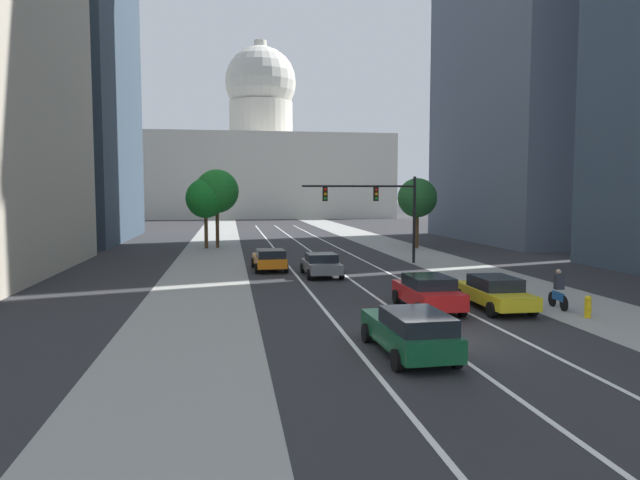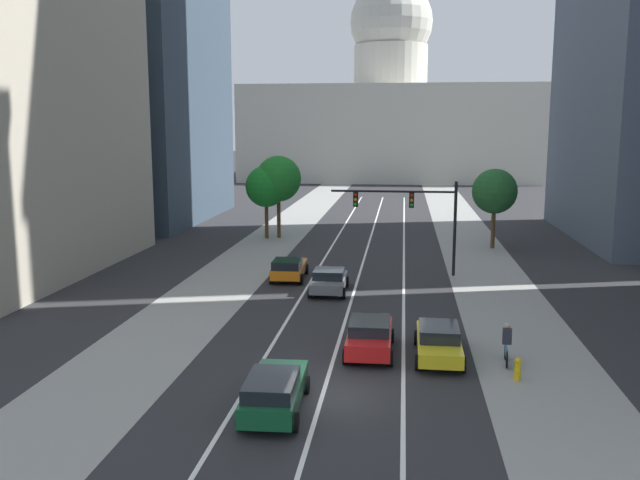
{
  "view_description": "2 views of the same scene",
  "coord_description": "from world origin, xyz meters",
  "views": [
    {
      "loc": [
        -6.84,
        -18.15,
        4.96
      ],
      "look_at": [
        -0.93,
        19.29,
        1.86
      ],
      "focal_mm": 32.31,
      "sensor_mm": 36.0,
      "label": 1
    },
    {
      "loc": [
        2.74,
        -23.07,
        9.59
      ],
      "look_at": [
        -2.6,
        20.57,
        2.24
      ],
      "focal_mm": 38.31,
      "sensor_mm": 36.0,
      "label": 2
    }
  ],
  "objects": [
    {
      "name": "fire_hydrant",
      "position": [
        7.21,
        2.47,
        0.46
      ],
      "size": [
        0.26,
        0.35,
        0.91
      ],
      "color": "yellow",
      "rests_on": "ground"
    },
    {
      "name": "capitol_building",
      "position": [
        0.0,
        105.02,
        11.09
      ],
      "size": [
        51.3,
        28.51,
        36.63
      ],
      "color": "beige",
      "rests_on": "ground"
    },
    {
      "name": "traffic_signal_mast",
      "position": [
        3.45,
        20.95,
        4.31
      ],
      "size": [
        8.1,
        0.39,
        6.13
      ],
      "color": "black",
      "rests_on": "ground"
    },
    {
      "name": "car_green",
      "position": [
        -1.44,
        -1.58,
        0.78
      ],
      "size": [
        2.09,
        4.76,
        1.47
      ],
      "rotation": [
        0.0,
        0.0,
        1.6
      ],
      "color": "#14512D",
      "rests_on": "ground"
    },
    {
      "name": "lane_stripe_left",
      "position": [
        -2.89,
        25.0,
        0.01
      ],
      "size": [
        0.16,
        90.0,
        0.01
      ],
      "primitive_type": "cube",
      "color": "white",
      "rests_on": "ground"
    },
    {
      "name": "sidewalk_left",
      "position": [
        -8.31,
        35.0,
        0.01
      ],
      "size": [
        5.05,
        130.0,
        0.01
      ],
      "primitive_type": "cube",
      "color": "gray",
      "rests_on": "ground"
    },
    {
      "name": "street_tree_mid_left",
      "position": [
        -7.93,
        34.68,
        5.11
      ],
      "size": [
        3.93,
        3.93,
        7.1
      ],
      "color": "#51381E",
      "rests_on": "ground"
    },
    {
      "name": "car_yellow",
      "position": [
        4.34,
        4.74,
        0.74
      ],
      "size": [
        2.0,
        4.8,
        1.41
      ],
      "rotation": [
        0.0,
        0.0,
        1.57
      ],
      "color": "yellow",
      "rests_on": "ground"
    },
    {
      "name": "sidewalk_right",
      "position": [
        8.31,
        35.0,
        0.01
      ],
      "size": [
        5.05,
        130.0,
        0.01
      ],
      "primitive_type": "cube",
      "color": "gray",
      "rests_on": "ground"
    },
    {
      "name": "ground_plane",
      "position": [
        0.0,
        40.0,
        0.0
      ],
      "size": [
        400.0,
        400.0,
        0.0
      ],
      "primitive_type": "plane",
      "color": "#2B2B2D"
    },
    {
      "name": "street_tree_near_left",
      "position": [
        -8.91,
        34.22,
        4.48
      ],
      "size": [
        3.55,
        3.55,
        6.28
      ],
      "color": "#51381E",
      "rests_on": "ground"
    },
    {
      "name": "cyclist",
      "position": [
        7.05,
        4.3,
        0.85
      ],
      "size": [
        0.38,
        1.7,
        1.72
      ],
      "rotation": [
        0.0,
        0.0,
        1.49
      ],
      "color": "black",
      "rests_on": "ground"
    },
    {
      "name": "street_tree_far_right",
      "position": [
        9.88,
        31.63,
        4.52
      ],
      "size": [
        3.53,
        3.53,
        6.31
      ],
      "color": "#51381E",
      "rests_on": "ground"
    },
    {
      "name": "car_gray",
      "position": [
        -1.45,
        15.51,
        0.72
      ],
      "size": [
        2.15,
        4.26,
        1.37
      ],
      "rotation": [
        0.0,
        0.0,
        1.58
      ],
      "color": "slate",
      "rests_on": "ground"
    },
    {
      "name": "lane_stripe_right",
      "position": [
        2.89,
        25.0,
        0.01
      ],
      "size": [
        0.16,
        90.0,
        0.01
      ],
      "primitive_type": "cube",
      "color": "white",
      "rests_on": "ground"
    },
    {
      "name": "lane_stripe_center",
      "position": [
        0.0,
        25.0,
        0.01
      ],
      "size": [
        0.16,
        90.0,
        0.01
      ],
      "primitive_type": "cube",
      "color": "white",
      "rests_on": "ground"
    },
    {
      "name": "car_orange",
      "position": [
        -4.33,
        18.53,
        0.75
      ],
      "size": [
        2.17,
        4.44,
        1.43
      ],
      "rotation": [
        0.0,
        0.0,
        1.6
      ],
      "color": "orange",
      "rests_on": "ground"
    },
    {
      "name": "car_red",
      "position": [
        1.45,
        4.97,
        0.78
      ],
      "size": [
        2.06,
        4.47,
        1.48
      ],
      "rotation": [
        0.0,
        0.0,
        1.57
      ],
      "color": "red",
      "rests_on": "ground"
    }
  ]
}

